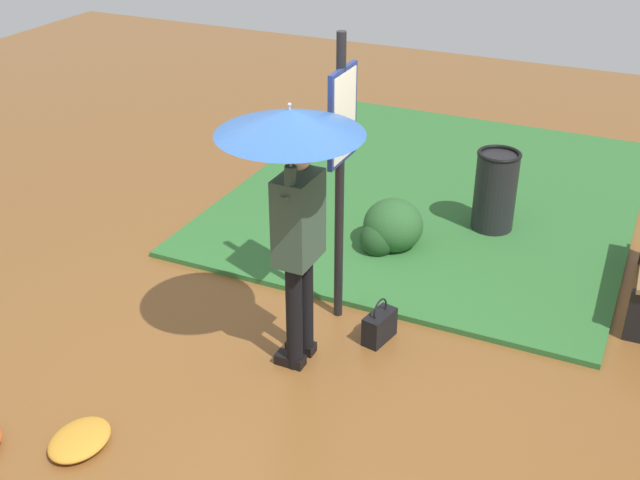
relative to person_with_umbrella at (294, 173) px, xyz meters
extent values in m
plane|color=brown|center=(0.12, -0.20, -1.55)|extent=(18.00, 18.00, 0.00)
cube|color=#2D662D|center=(-3.28, 0.05, -1.53)|extent=(4.80, 4.00, 0.05)
cylinder|color=black|center=(-0.17, -0.01, -1.12)|extent=(0.12, 0.12, 0.86)
cylinder|color=black|center=(0.01, -0.01, -1.12)|extent=(0.12, 0.12, 0.86)
cube|color=black|center=(-0.17, -0.05, -1.51)|extent=(0.11, 0.22, 0.08)
cube|color=black|center=(0.01, -0.05, -1.51)|extent=(0.11, 0.22, 0.08)
cube|color=#334738|center=(-0.08, -0.01, -0.37)|extent=(0.38, 0.24, 0.64)
sphere|color=beige|center=(-0.08, -0.01, 0.09)|extent=(0.20, 0.20, 0.20)
ellipsoid|color=black|center=(-0.08, -0.01, 0.12)|extent=(0.20, 0.20, 0.15)
cylinder|color=#334738|center=(-0.29, -0.04, -0.16)|extent=(0.18, 0.13, 0.18)
cylinder|color=#334738|center=(-0.25, -0.05, -0.07)|extent=(0.24, 0.11, 0.33)
cube|color=black|center=(-0.17, -0.03, 0.07)|extent=(0.07, 0.02, 0.14)
cylinder|color=#334738|center=(0.08, -0.01, -0.13)|extent=(0.11, 0.10, 0.09)
cylinder|color=#334738|center=(0.07, 0.00, -0.04)|extent=(0.10, 0.09, 0.23)
cylinder|color=#A5A5AD|center=(0.06, 0.01, 0.27)|extent=(0.02, 0.02, 0.41)
cone|color=#264C8C|center=(0.06, 0.01, 0.37)|extent=(0.96, 0.96, 0.16)
sphere|color=#A5A5AD|center=(0.06, 0.01, 0.48)|extent=(0.02, 0.02, 0.02)
cylinder|color=black|center=(-0.75, 0.00, -0.40)|extent=(0.07, 0.07, 2.30)
cube|color=navy|center=(-0.75, 0.02, 0.15)|extent=(0.44, 0.04, 0.70)
cube|color=silver|center=(-0.75, 0.04, 0.15)|extent=(0.38, 0.01, 0.64)
cube|color=black|center=(-0.56, 0.43, -1.43)|extent=(0.32, 0.20, 0.24)
torus|color=black|center=(-0.56, 0.43, -1.27)|extent=(0.18, 0.05, 0.18)
cylinder|color=black|center=(-2.70, 0.77, -1.15)|extent=(0.40, 0.40, 0.80)
torus|color=black|center=(-2.70, 0.77, -0.74)|extent=(0.42, 0.42, 0.04)
ellipsoid|color=#285628|center=(-1.96, 0.02, -1.30)|extent=(0.55, 0.55, 0.50)
ellipsoid|color=#1E421E|center=(-1.80, -0.06, -1.39)|extent=(0.33, 0.33, 0.33)
ellipsoid|color=#C68428|center=(1.35, -0.89, -1.50)|extent=(0.45, 0.36, 0.10)
camera|label=1|loc=(4.19, 2.14, 2.05)|focal=44.31mm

